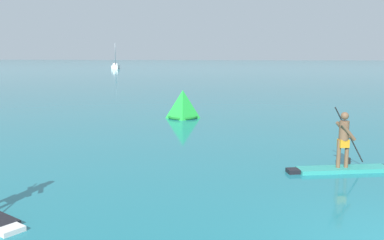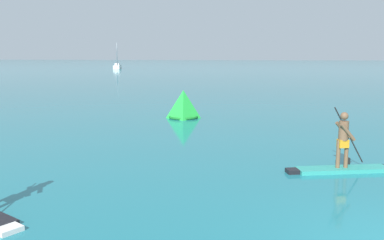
{
  "view_description": "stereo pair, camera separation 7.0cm",
  "coord_description": "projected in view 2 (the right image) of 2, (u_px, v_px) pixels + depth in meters",
  "views": [
    {
      "loc": [
        -2.94,
        -6.58,
        3.17
      ],
      "look_at": [
        -5.06,
        8.25,
        0.81
      ],
      "focal_mm": 39.05,
      "sensor_mm": 36.0,
      "label": 1
    },
    {
      "loc": [
        -2.87,
        -6.57,
        3.17
      ],
      "look_at": [
        -5.06,
        8.25,
        0.81
      ],
      "focal_mm": 39.05,
      "sensor_mm": 36.0,
      "label": 2
    }
  ],
  "objects": [
    {
      "name": "paddleboarder_mid_center",
      "position": [
        343.0,
        159.0,
        11.36
      ],
      "size": [
        3.14,
        1.18,
        1.76
      ],
      "rotation": [
        0.0,
        0.0,
        0.26
      ],
      "color": "teal",
      "rests_on": "ground"
    },
    {
      "name": "race_marker_buoy",
      "position": [
        183.0,
        105.0,
        20.86
      ],
      "size": [
        1.49,
        1.49,
        1.41
      ],
      "color": "green",
      "rests_on": "ground"
    },
    {
      "name": "sailboat_left_horizon",
      "position": [
        117.0,
        65.0,
        92.39
      ],
      "size": [
        2.65,
        5.88,
        5.66
      ],
      "rotation": [
        0.0,
        0.0,
        4.95
      ],
      "color": "white",
      "rests_on": "ground"
    }
  ]
}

